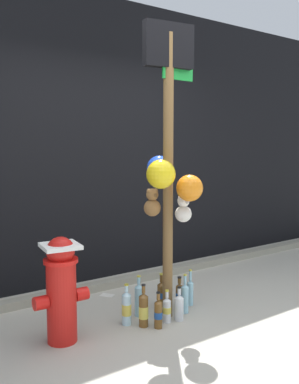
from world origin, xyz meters
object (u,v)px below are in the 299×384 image
at_px(fire_hydrant, 61,287).
at_px(bottle_4, 179,307).
at_px(bottle_3, 158,313).
at_px(bottle_5, 190,291).
at_px(bottle_0, 127,308).
at_px(bottle_9, 162,293).
at_px(memorial_post, 169,158).
at_px(bottle_10, 179,296).
at_px(bottle_6, 144,310).
at_px(bottle_1, 167,309).
at_px(bottle_8, 139,299).
at_px(bottle_2, 169,299).
at_px(bottle_7, 185,297).

relative_size(fire_hydrant, bottle_4, 2.75).
xyz_separation_m(bottle_3, bottle_5, (0.54, 0.24, 0.01)).
bearing_deg(bottle_4, bottle_3, -174.30).
xyz_separation_m(fire_hydrant, bottle_0, (0.56, -0.02, -0.28)).
xyz_separation_m(fire_hydrant, bottle_3, (0.74, -0.23, -0.30)).
bearing_deg(fire_hydrant, bottle_9, 8.25).
xyz_separation_m(memorial_post, bottle_4, (0.04, -0.11, -1.26)).
xyz_separation_m(fire_hydrant, bottle_9, (1.05, 0.15, -0.31)).
xyz_separation_m(bottle_9, bottle_10, (0.09, -0.16, 0.00)).
relative_size(memorial_post, bottle_6, 6.93).
bearing_deg(bottle_3, fire_hydrant, 162.69).
bearing_deg(fire_hydrant, memorial_post, -5.74).
xyz_separation_m(bottle_3, bottle_4, (0.24, 0.02, -0.00)).
relative_size(bottle_1, bottle_9, 0.92).
distance_m(bottle_3, bottle_8, 0.30).
relative_size(bottle_5, bottle_9, 1.11).
bearing_deg(bottle_9, bottle_1, -119.74).
height_order(memorial_post, bottle_5, memorial_post).
bearing_deg(bottle_3, memorial_post, 33.85).
relative_size(bottle_4, bottle_9, 0.97).
relative_size(bottle_4, bottle_8, 0.81).
relative_size(bottle_2, bottle_6, 0.84).
relative_size(bottle_8, bottle_9, 1.19).
relative_size(bottle_0, bottle_10, 1.16).
height_order(bottle_0, bottle_10, bottle_0).
height_order(bottle_6, bottle_9, bottle_6).
height_order(bottle_1, bottle_3, bottle_3).
bearing_deg(bottle_10, memorial_post, -156.04).
xyz_separation_m(bottle_2, bottle_7, (0.10, -0.10, 0.02)).
height_order(bottle_2, bottle_7, bottle_7).
bearing_deg(memorial_post, bottle_0, 169.18).
bearing_deg(bottle_5, bottle_1, -155.97).
height_order(bottle_4, bottle_10, bottle_10).
bearing_deg(memorial_post, bottle_6, -171.69).
bearing_deg(bottle_4, bottle_2, 78.19).
distance_m(bottle_5, bottle_8, 0.54).
bearing_deg(fire_hydrant, bottle_1, -11.69).
distance_m(bottle_1, bottle_4, 0.11).
bearing_deg(bottle_7, bottle_2, 134.67).
distance_m(memorial_post, bottle_3, 1.28).
relative_size(bottle_6, bottle_7, 1.01).
distance_m(bottle_7, bottle_9, 0.27).
bearing_deg(bottle_9, bottle_6, -144.09).
relative_size(bottle_0, bottle_6, 0.97).
bearing_deg(fire_hydrant, bottle_5, 0.26).
distance_m(memorial_post, bottle_7, 1.25).
bearing_deg(fire_hydrant, bottle_2, -0.30).
height_order(bottle_7, bottle_10, bottle_7).
relative_size(memorial_post, fire_hydrant, 3.06).
bearing_deg(bottle_8, bottle_6, -113.61).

